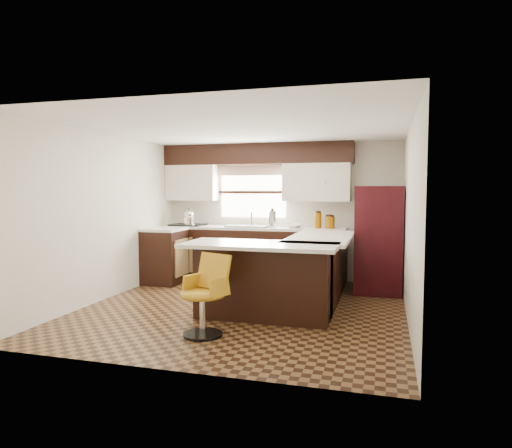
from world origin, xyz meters
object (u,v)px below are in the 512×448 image
(peninsula_long, at_px, (317,271))
(refrigerator, at_px, (379,240))
(bar_chair, at_px, (203,296))
(peninsula_return, at_px, (264,282))

(peninsula_long, bearing_deg, refrigerator, 45.66)
(refrigerator, height_order, bar_chair, refrigerator)
(bar_chair, bearing_deg, peninsula_return, 84.75)
(peninsula_long, distance_m, refrigerator, 1.24)
(peninsula_long, xyz_separation_m, bar_chair, (-0.98, -1.85, -0.01))
(refrigerator, relative_size, bar_chair, 1.86)
(peninsula_long, distance_m, bar_chair, 2.09)
(peninsula_return, xyz_separation_m, bar_chair, (-0.46, -0.87, -0.01))
(peninsula_long, relative_size, peninsula_return, 1.18)
(peninsula_long, bearing_deg, bar_chair, -118.04)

